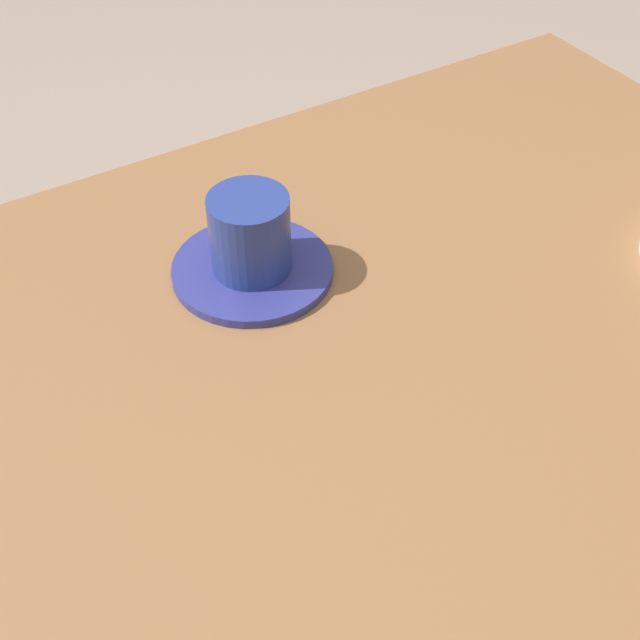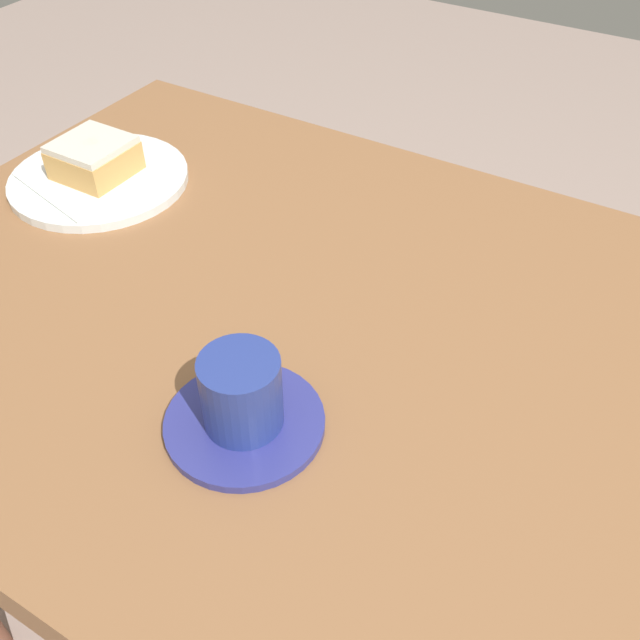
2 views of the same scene
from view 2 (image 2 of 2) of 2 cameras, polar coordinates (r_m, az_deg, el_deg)
The scene contains 5 objects.
table at distance 0.76m, azimuth 5.82°, elevation -6.35°, with size 1.25×0.74×0.72m.
plate_glazed_square at distance 1.00m, azimuth -17.17°, elevation 10.68°, with size 0.23×0.23×0.01m, color white.
napkin_glazed_square at distance 1.00m, azimuth -17.25°, elevation 11.03°, with size 0.16×0.16×0.00m, color white.
donut_glazed_square at distance 0.98m, azimuth -17.54°, elevation 12.23°, with size 0.09×0.09×0.05m.
coffee_cup at distance 0.63m, azimuth -6.20°, elevation -6.48°, with size 0.14×0.14×0.08m.
Camera 2 is at (0.19, -0.47, 1.22)m, focal length 40.20 mm.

